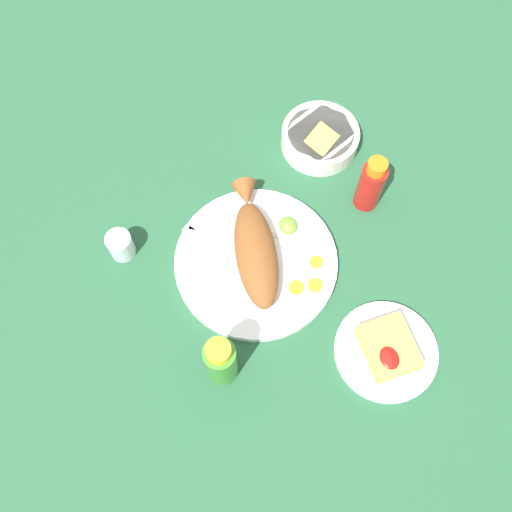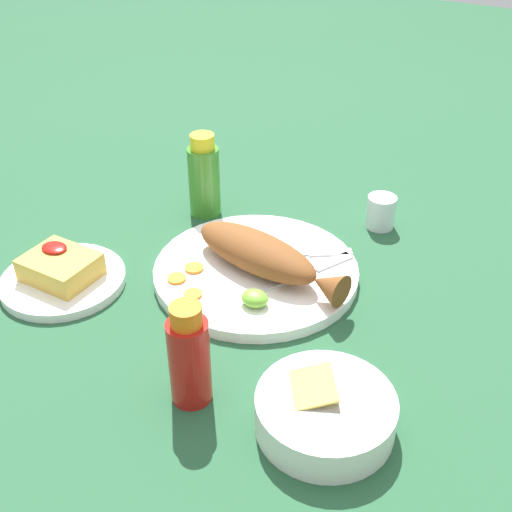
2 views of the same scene
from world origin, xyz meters
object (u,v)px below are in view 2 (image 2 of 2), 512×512
object	(u,v)px
hot_sauce_bottle_red	(189,357)
guacamole_bowl	(325,411)
hot_sauce_bottle_green	(204,178)
main_plate	(256,271)
fried_fish	(263,255)
side_plate_fries	(63,280)
fork_far	(310,271)
salt_cup	(381,214)
fork_near	(302,254)

from	to	relation	value
hot_sauce_bottle_red	guacamole_bowl	size ratio (longest dim) A/B	0.86
hot_sauce_bottle_green	guacamole_bowl	size ratio (longest dim) A/B	0.93
hot_sauce_bottle_red	hot_sauce_bottle_green	xyz separation A→B (m)	(0.24, -0.38, 0.01)
main_plate	fried_fish	bearing A→B (deg)	169.92
hot_sauce_bottle_green	side_plate_fries	size ratio (longest dim) A/B	0.80
fork_far	main_plate	bearing A→B (deg)	136.93
fried_fish	side_plate_fries	world-z (taller)	fried_fish
fried_fish	guacamole_bowl	distance (m)	0.30
salt_cup	hot_sauce_bottle_red	bearing A→B (deg)	84.01
salt_cup	side_plate_fries	world-z (taller)	salt_cup
salt_cup	guacamole_bowl	xyz separation A→B (m)	(-0.11, 0.46, 0.00)
hot_sauce_bottle_red	hot_sauce_bottle_green	bearing A→B (deg)	-58.22
main_plate	fork_far	xyz separation A→B (m)	(-0.08, -0.03, 0.01)
fork_near	hot_sauce_bottle_red	size ratio (longest dim) A/B	1.15
fork_far	hot_sauce_bottle_red	world-z (taller)	hot_sauce_bottle_red
fork_near	hot_sauce_bottle_green	world-z (taller)	hot_sauce_bottle_green
fried_fish	hot_sauce_bottle_green	distance (m)	0.23
fork_far	hot_sauce_bottle_green	bearing A→B (deg)	95.84
fork_far	side_plate_fries	distance (m)	0.38
hot_sauce_bottle_red	guacamole_bowl	xyz separation A→B (m)	(-0.16, -0.04, -0.04)
fork_far	salt_cup	size ratio (longest dim) A/B	2.99
hot_sauce_bottle_red	salt_cup	world-z (taller)	hot_sauce_bottle_red
hot_sauce_bottle_red	side_plate_fries	xyz separation A→B (m)	(0.30, -0.09, -0.06)
fork_near	salt_cup	world-z (taller)	salt_cup
hot_sauce_bottle_green	salt_cup	size ratio (longest dim) A/B	2.63
main_plate	fork_far	distance (m)	0.08
fried_fish	fork_near	bearing A→B (deg)	-104.77
main_plate	fried_fish	world-z (taller)	fried_fish
fried_fish	hot_sauce_bottle_red	xyz separation A→B (m)	(-0.04, 0.26, 0.02)
fried_fish	salt_cup	world-z (taller)	fried_fish
fried_fish	side_plate_fries	distance (m)	0.31
fork_near	hot_sauce_bottle_green	bearing A→B (deg)	131.69
hot_sauce_bottle_red	salt_cup	xyz separation A→B (m)	(-0.05, -0.50, -0.04)
fried_fish	guacamole_bowl	bearing A→B (deg)	143.46
fried_fish	side_plate_fries	bearing A→B (deg)	42.35
main_plate	hot_sauce_bottle_red	bearing A→B (deg)	102.90
main_plate	fork_near	world-z (taller)	fork_near
fork_near	fork_far	distance (m)	0.05
fork_far	fork_near	bearing A→B (deg)	66.04
main_plate	fork_near	size ratio (longest dim) A/B	1.96
fried_fish	side_plate_fries	size ratio (longest dim) A/B	1.45
hot_sauce_bottle_green	side_plate_fries	bearing A→B (deg)	77.23
side_plate_fries	guacamole_bowl	size ratio (longest dim) A/B	1.15
fork_far	guacamole_bowl	size ratio (longest dim) A/B	1.05
main_plate	guacamole_bowl	size ratio (longest dim) A/B	1.94
fork_near	hot_sauce_bottle_red	xyz separation A→B (m)	(-0.01, 0.32, 0.05)
main_plate	hot_sauce_bottle_green	bearing A→B (deg)	-35.04
fried_fish	salt_cup	bearing A→B (deg)	-101.76
fork_near	hot_sauce_bottle_red	distance (m)	0.33
salt_cup	side_plate_fries	bearing A→B (deg)	48.70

